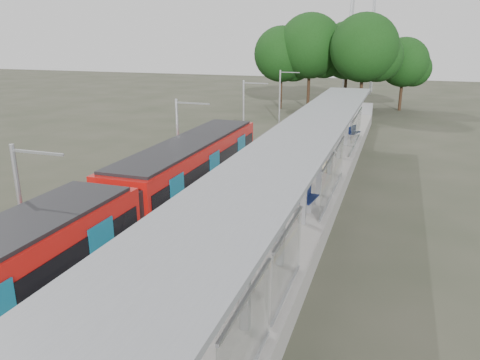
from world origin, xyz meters
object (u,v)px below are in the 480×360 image
bench_mid (308,197)px  litter_bin (235,269)px  train (114,218)px  bench_far (354,132)px  info_pillar_far (324,159)px

bench_mid → litter_bin: bearing=-89.1°
train → bench_far: 23.93m
bench_mid → bench_far: bench_mid is taller
train → litter_bin: 5.64m
info_pillar_far → bench_mid: bearing=-96.0°
bench_mid → info_pillar_far: 6.49m
bench_mid → litter_bin: (-0.91, -7.68, -0.04)m
info_pillar_far → train: bearing=-123.9°
bench_far → bench_mid: bearing=-76.1°
train → bench_mid: size_ratio=17.43×
bench_far → litter_bin: 24.39m
train → bench_far: bearing=73.5°
bench_mid → bench_far: 16.68m
bench_mid → bench_far: size_ratio=1.03×
info_pillar_far → litter_bin: 14.18m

